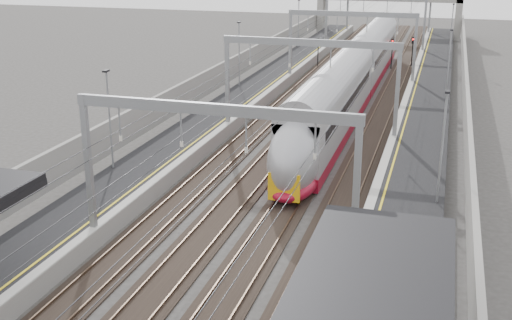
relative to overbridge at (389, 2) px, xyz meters
The scene contains 11 objects.
platform_left 55.79m from the overbridge, 98.28° to the right, with size 4.00×120.00×1.00m, color black.
platform_right 55.79m from the overbridge, 81.72° to the right, with size 4.00×120.00×1.00m, color black.
tracks 55.25m from the overbridge, 90.00° to the right, with size 11.40×140.00×0.20m.
overhead_line 48.39m from the overbridge, 90.00° to the right, with size 13.00×140.00×6.60m.
overbridge is the anchor object (origin of this frame).
wall_left 56.25m from the overbridge, 101.51° to the right, with size 0.30×120.00×3.20m, color gray.
wall_right 56.25m from the overbridge, 78.49° to the right, with size 0.30×120.00×3.20m, color gray.
train 47.06m from the overbridge, 88.17° to the right, with size 2.86×52.13×4.52m.
signal_green 29.22m from the overbridge, 100.30° to the right, with size 0.32×0.32×3.48m.
signal_red_near 27.10m from the overbridge, 83.18° to the right, with size 0.32×0.32×3.48m.
signal_red_far 25.37m from the overbridge, 77.63° to the right, with size 0.32×0.32×3.48m.
Camera 1 is at (9.41, -3.01, 14.13)m, focal length 45.00 mm.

